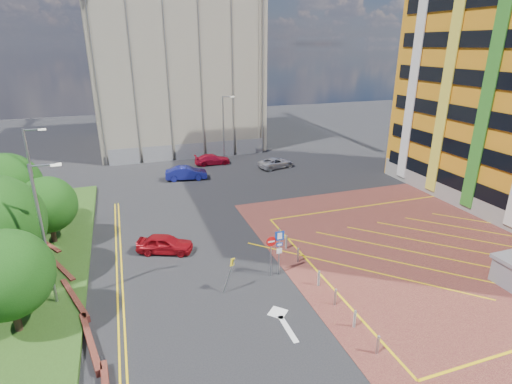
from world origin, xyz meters
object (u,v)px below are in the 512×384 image
tree_d (7,187)px  lamp_back (224,126)px  lamp_left_near (44,231)px  sign_cluster (276,248)px  car_red_left (165,244)px  tree_c (48,205)px  warning_sign (230,271)px  car_blue_back (186,173)px  tree_a (6,275)px  lamp_left_far (34,178)px  car_silver_back (276,163)px  car_red_back (212,159)px

tree_d → lamp_back: 25.47m
lamp_left_near → sign_cluster: (12.72, -1.02, -2.71)m
sign_cluster → car_red_left: 8.32m
tree_c → tree_d: bearing=135.0°
warning_sign → car_blue_back: bearing=87.2°
tree_a → lamp_left_far: lamp_left_far is taller
lamp_left_near → car_silver_back: 30.15m
lamp_left_far → sign_cluster: lamp_left_far is taller
tree_d → car_red_left: tree_d is taller
car_blue_back → car_red_back: car_blue_back is taller
tree_c → car_blue_back: tree_c is taller
lamp_left_far → car_blue_back: bearing=38.2°
tree_a → lamp_left_near: lamp_left_near is taller
car_red_left → tree_d: bearing=79.2°
tree_c → lamp_back: (17.58, 18.00, 1.17)m
tree_c → lamp_back: bearing=45.7°
sign_cluster → warning_sign: sign_cluster is taller
lamp_back → car_silver_back: bearing=-46.4°
tree_a → car_blue_back: (12.16, 21.92, -2.78)m
sign_cluster → car_red_left: bearing=139.9°
sign_cluster → lamp_left_near: bearing=175.4°
lamp_left_near → car_blue_back: size_ratio=1.81×
sign_cluster → car_blue_back: sign_cluster is taller
tree_a → car_silver_back: bearing=44.8°
tree_a → sign_cluster: (14.30, 0.98, -1.55)m
lamp_left_far → tree_a: bearing=-88.0°
warning_sign → car_blue_back: (1.07, 21.78, -0.70)m
lamp_left_far → car_blue_back: lamp_left_far is taller
tree_c → car_silver_back: size_ratio=1.12×
lamp_left_near → car_red_left: 8.69m
sign_cluster → car_red_back: bearing=85.9°
lamp_back → car_silver_back: (4.91, -5.16, -3.75)m
car_silver_back → car_red_left: bearing=124.1°
car_blue_back → warning_sign: bearing=-174.4°
lamp_back → tree_a: bearing=-122.9°
tree_d → car_silver_back: tree_d is taller
car_blue_back → lamp_left_far: bearing=136.6°
tree_d → car_blue_back: bearing=31.3°
tree_c → lamp_back: 25.19m
lamp_left_near → sign_cluster: 13.04m
tree_a → car_blue_back: bearing=61.0°
lamp_left_near → car_silver_back: bearing=44.2°
tree_a → car_red_left: (8.01, 6.28, -2.84)m
tree_a → lamp_left_far: (-0.42, 12.00, 1.16)m
lamp_left_near → car_red_back: size_ratio=1.86×
warning_sign → car_red_back: size_ratio=0.52×
tree_c → car_red_back: 23.04m
tree_a → warning_sign: (11.09, 0.13, -2.07)m
tree_c → sign_cluster: size_ratio=1.53×
car_blue_back → lamp_left_near: bearing=160.4°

